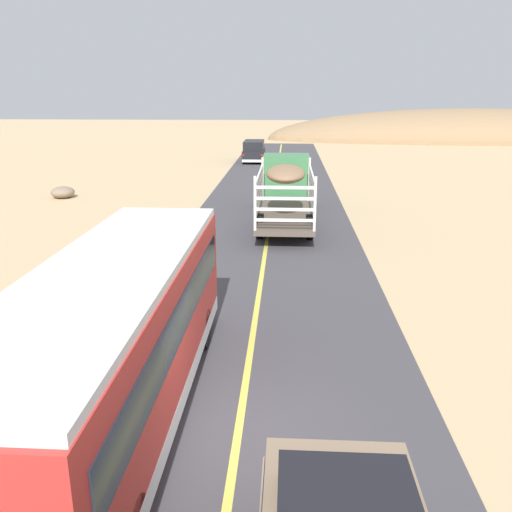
# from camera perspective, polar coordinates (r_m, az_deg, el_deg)

# --- Properties ---
(ground_plane) EXTENTS (240.00, 240.00, 0.00)m
(ground_plane) POSITION_cam_1_polar(r_m,az_deg,el_deg) (10.64, -1.93, -18.45)
(ground_plane) COLOR tan
(road_surface) EXTENTS (8.00, 120.00, 0.02)m
(road_surface) POSITION_cam_1_polar(r_m,az_deg,el_deg) (10.63, -1.93, -18.40)
(road_surface) COLOR #423F44
(road_surface) RESTS_ON ground
(road_centre_line) EXTENTS (0.16, 117.60, 0.00)m
(road_centre_line) POSITION_cam_1_polar(r_m,az_deg,el_deg) (10.63, -1.93, -18.35)
(road_centre_line) COLOR #D8CC4C
(road_centre_line) RESTS_ON road_surface
(livestock_truck) EXTENTS (2.53, 9.70, 3.02)m
(livestock_truck) POSITION_cam_1_polar(r_m,az_deg,el_deg) (27.63, 3.20, 7.89)
(livestock_truck) COLOR #3F7F4C
(livestock_truck) RESTS_ON road_surface
(bus) EXTENTS (2.54, 10.00, 3.21)m
(bus) POSITION_cam_1_polar(r_m,az_deg,el_deg) (10.44, -14.80, -8.65)
(bus) COLOR red
(bus) RESTS_ON road_surface
(car_far) EXTENTS (1.90, 4.62, 1.93)m
(car_far) POSITION_cam_1_polar(r_m,az_deg,el_deg) (50.17, -0.22, 11.23)
(car_far) COLOR black
(car_far) RESTS_ON road_surface
(boulder_near_shoulder) EXTENTS (1.39, 1.46, 0.69)m
(boulder_near_shoulder) POSITION_cam_1_polar(r_m,az_deg,el_deg) (34.88, -19.92, 6.41)
(boulder_near_shoulder) COLOR #84705B
(boulder_near_shoulder) RESTS_ON ground
(distant_hill) EXTENTS (54.94, 16.26, 8.32)m
(distant_hill) POSITION_cam_1_polar(r_m,az_deg,el_deg) (79.19, 21.94, 11.38)
(distant_hill) COLOR #957553
(distant_hill) RESTS_ON ground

